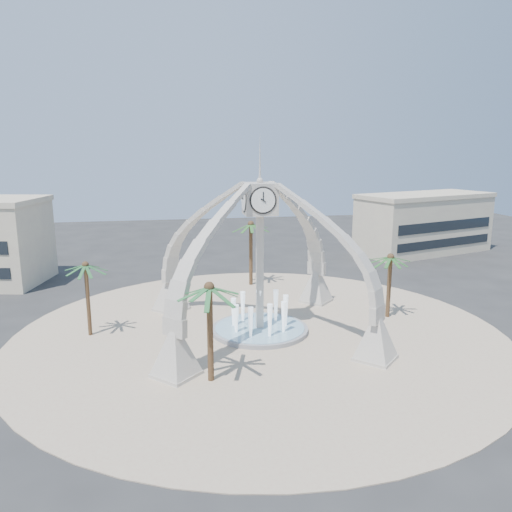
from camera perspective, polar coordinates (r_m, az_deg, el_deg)
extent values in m
plane|color=#282828|center=(41.85, 0.42, -8.68)|extent=(140.00, 140.00, 0.00)
cylinder|color=tan|center=(41.84, 0.42, -8.64)|extent=(40.00, 40.00, 0.06)
cube|color=#BDB4A8|center=(40.37, 0.43, -2.16)|extent=(0.55, 0.55, 9.80)
cube|color=#BDB4A8|center=(39.31, 0.45, 6.56)|extent=(2.50, 2.50, 2.50)
cone|color=#BDB4A8|center=(39.13, 0.45, 11.30)|extent=(0.20, 0.20, 4.00)
cylinder|color=white|center=(38.05, 0.83, 6.37)|extent=(1.84, 0.04, 1.84)
pyramid|color=#BDB4A8|center=(49.57, 6.89, -3.49)|extent=(3.80, 3.80, 3.20)
pyramid|color=#BDB4A8|center=(47.35, -9.70, -4.32)|extent=(3.80, 3.80, 3.20)
pyramid|color=#BDB4A8|center=(34.01, -9.18, -10.99)|extent=(3.80, 3.80, 3.20)
pyramid|color=#BDB4A8|center=(37.03, 13.56, -9.22)|extent=(3.80, 3.80, 3.20)
cylinder|color=gray|center=(41.78, 0.42, -8.42)|extent=(8.00, 8.00, 0.40)
cylinder|color=#83AEC3|center=(41.70, 0.42, -8.14)|extent=(7.40, 7.40, 0.04)
cone|color=white|center=(41.18, 0.43, -6.05)|extent=(0.60, 0.60, 3.20)
cube|color=#B8A790|center=(77.05, 18.63, 3.38)|extent=(21.49, 13.79, 8.00)
cube|color=#B8A790|center=(76.57, 18.84, 6.56)|extent=(21.87, 14.17, 0.60)
cylinder|color=brown|center=(46.06, 14.95, -3.42)|extent=(0.37, 0.37, 5.70)
cylinder|color=brown|center=(42.32, -18.65, -4.79)|extent=(0.32, 0.32, 6.03)
cylinder|color=brown|center=(54.99, -0.59, 0.19)|extent=(0.41, 0.41, 7.00)
cylinder|color=brown|center=(32.50, -5.26, -8.88)|extent=(0.40, 0.40, 6.49)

